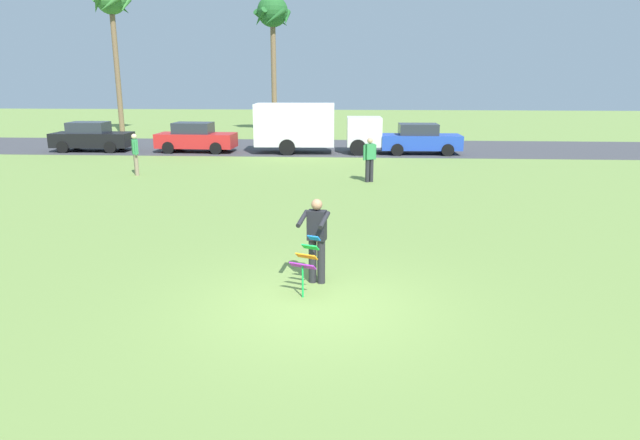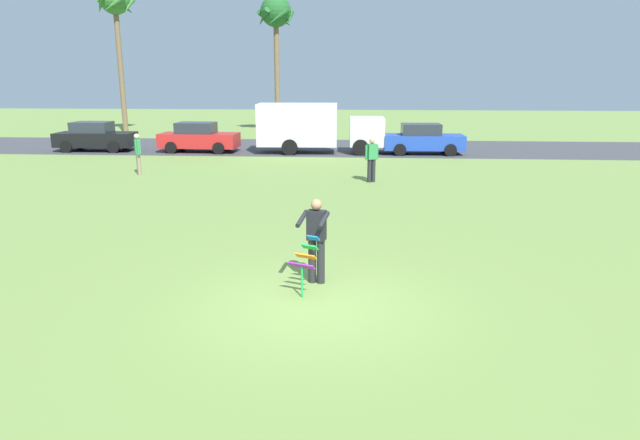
{
  "view_description": "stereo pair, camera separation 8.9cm",
  "coord_description": "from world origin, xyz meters",
  "px_view_note": "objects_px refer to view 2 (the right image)",
  "views": [
    {
      "loc": [
        0.68,
        -9.58,
        4.07
      ],
      "look_at": [
        -0.06,
        2.1,
        1.05
      ],
      "focal_mm": 31.53,
      "sensor_mm": 36.0,
      "label": 1
    },
    {
      "loc": [
        0.77,
        -9.57,
        4.07
      ],
      "look_at": [
        -0.06,
        2.1,
        1.05
      ],
      "focal_mm": 31.53,
      "sensor_mm": 36.0,
      "label": 2
    }
  ],
  "objects_px": {
    "parked_car_red": "(199,138)",
    "palm_tree_right_near": "(276,18)",
    "person_kite_flyer": "(316,238)",
    "parked_truck_white_box": "(313,127)",
    "parked_car_blue": "(423,139)",
    "kite_held": "(306,258)",
    "palm_tree_left_near": "(115,7)",
    "person_walker_near": "(138,153)",
    "person_walker_far": "(372,158)",
    "parked_car_black": "(95,137)"
  },
  "relations": [
    {
      "from": "parked_car_red",
      "to": "palm_tree_left_near",
      "type": "relative_size",
      "value": 0.42
    },
    {
      "from": "person_kite_flyer",
      "to": "parked_truck_white_box",
      "type": "relative_size",
      "value": 0.26
    },
    {
      "from": "parked_truck_white_box",
      "to": "person_walker_near",
      "type": "height_order",
      "value": "parked_truck_white_box"
    },
    {
      "from": "parked_truck_white_box",
      "to": "parked_car_blue",
      "type": "distance_m",
      "value": 5.88
    },
    {
      "from": "palm_tree_left_near",
      "to": "person_walker_near",
      "type": "distance_m",
      "value": 20.02
    },
    {
      "from": "person_kite_flyer",
      "to": "palm_tree_right_near",
      "type": "relative_size",
      "value": 0.18
    },
    {
      "from": "kite_held",
      "to": "parked_truck_white_box",
      "type": "relative_size",
      "value": 0.16
    },
    {
      "from": "parked_car_red",
      "to": "palm_tree_right_near",
      "type": "distance_m",
      "value": 12.74
    },
    {
      "from": "parked_truck_white_box",
      "to": "palm_tree_right_near",
      "type": "distance_m",
      "value": 12.52
    },
    {
      "from": "kite_held",
      "to": "parked_car_black",
      "type": "bearing_deg",
      "value": 124.05
    },
    {
      "from": "kite_held",
      "to": "person_walker_far",
      "type": "distance_m",
      "value": 11.92
    },
    {
      "from": "person_kite_flyer",
      "to": "parked_car_blue",
      "type": "bearing_deg",
      "value": 77.95
    },
    {
      "from": "parked_car_red",
      "to": "parked_car_blue",
      "type": "relative_size",
      "value": 1.0
    },
    {
      "from": "parked_car_red",
      "to": "palm_tree_right_near",
      "type": "xyz_separation_m",
      "value": [
        2.89,
        10.17,
        7.1
      ]
    },
    {
      "from": "person_kite_flyer",
      "to": "kite_held",
      "type": "height_order",
      "value": "person_kite_flyer"
    },
    {
      "from": "person_kite_flyer",
      "to": "parked_car_red",
      "type": "bearing_deg",
      "value": 112.12
    },
    {
      "from": "kite_held",
      "to": "person_walker_near",
      "type": "distance_m",
      "value": 15.21
    },
    {
      "from": "parked_car_black",
      "to": "palm_tree_left_near",
      "type": "relative_size",
      "value": 0.42
    },
    {
      "from": "kite_held",
      "to": "parked_car_black",
      "type": "height_order",
      "value": "parked_car_black"
    },
    {
      "from": "person_walker_near",
      "to": "person_walker_far",
      "type": "height_order",
      "value": "same"
    },
    {
      "from": "parked_car_red",
      "to": "parked_truck_white_box",
      "type": "distance_m",
      "value": 6.3
    },
    {
      "from": "palm_tree_left_near",
      "to": "kite_held",
      "type": "bearing_deg",
      "value": -61.86
    },
    {
      "from": "parked_car_black",
      "to": "palm_tree_right_near",
      "type": "height_order",
      "value": "palm_tree_right_near"
    },
    {
      "from": "parked_car_black",
      "to": "parked_truck_white_box",
      "type": "bearing_deg",
      "value": 0.01
    },
    {
      "from": "palm_tree_right_near",
      "to": "person_walker_near",
      "type": "distance_m",
      "value": 19.18
    },
    {
      "from": "parked_truck_white_box",
      "to": "person_walker_near",
      "type": "bearing_deg",
      "value": -132.36
    },
    {
      "from": "kite_held",
      "to": "palm_tree_right_near",
      "type": "relative_size",
      "value": 0.12
    },
    {
      "from": "person_kite_flyer",
      "to": "person_walker_near",
      "type": "xyz_separation_m",
      "value": [
        -8.41,
        12.15,
        -0.02
      ]
    },
    {
      "from": "person_kite_flyer",
      "to": "parked_truck_white_box",
      "type": "bearing_deg",
      "value": 94.9
    },
    {
      "from": "person_kite_flyer",
      "to": "parked_car_red",
      "type": "relative_size",
      "value": 0.41
    },
    {
      "from": "palm_tree_right_near",
      "to": "person_kite_flyer",
      "type": "bearing_deg",
      "value": -80.35
    },
    {
      "from": "parked_truck_white_box",
      "to": "person_walker_far",
      "type": "relative_size",
      "value": 3.91
    },
    {
      "from": "palm_tree_right_near",
      "to": "parked_car_black",
      "type": "bearing_deg",
      "value": -130.58
    },
    {
      "from": "person_kite_flyer",
      "to": "parked_car_blue",
      "type": "relative_size",
      "value": 0.41
    },
    {
      "from": "person_kite_flyer",
      "to": "palm_tree_left_near",
      "type": "bearing_deg",
      "value": 118.87
    },
    {
      "from": "person_kite_flyer",
      "to": "parked_car_red",
      "type": "height_order",
      "value": "person_kite_flyer"
    },
    {
      "from": "parked_car_black",
      "to": "palm_tree_right_near",
      "type": "bearing_deg",
      "value": 49.42
    },
    {
      "from": "person_kite_flyer",
      "to": "kite_held",
      "type": "distance_m",
      "value": 0.68
    },
    {
      "from": "parked_car_red",
      "to": "person_walker_near",
      "type": "height_order",
      "value": "person_walker_near"
    },
    {
      "from": "person_walker_near",
      "to": "kite_held",
      "type": "bearing_deg",
      "value": -57.09
    },
    {
      "from": "person_kite_flyer",
      "to": "parked_car_blue",
      "type": "height_order",
      "value": "person_kite_flyer"
    },
    {
      "from": "parked_car_blue",
      "to": "palm_tree_left_near",
      "type": "bearing_deg",
      "value": 154.82
    },
    {
      "from": "parked_truck_white_box",
      "to": "parked_car_blue",
      "type": "bearing_deg",
      "value": -0.02
    },
    {
      "from": "person_kite_flyer",
      "to": "palm_tree_left_near",
      "type": "height_order",
      "value": "palm_tree_left_near"
    },
    {
      "from": "kite_held",
      "to": "palm_tree_left_near",
      "type": "height_order",
      "value": "palm_tree_left_near"
    },
    {
      "from": "person_kite_flyer",
      "to": "person_walker_far",
      "type": "distance_m",
      "value": 11.28
    },
    {
      "from": "person_kite_flyer",
      "to": "kite_held",
      "type": "bearing_deg",
      "value": -103.23
    },
    {
      "from": "parked_car_red",
      "to": "parked_car_blue",
      "type": "bearing_deg",
      "value": -0.01
    },
    {
      "from": "person_kite_flyer",
      "to": "parked_car_red",
      "type": "xyz_separation_m",
      "value": [
        -7.94,
        19.54,
        -0.18
      ]
    },
    {
      "from": "parked_car_black",
      "to": "parked_car_red",
      "type": "height_order",
      "value": "same"
    }
  ]
}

